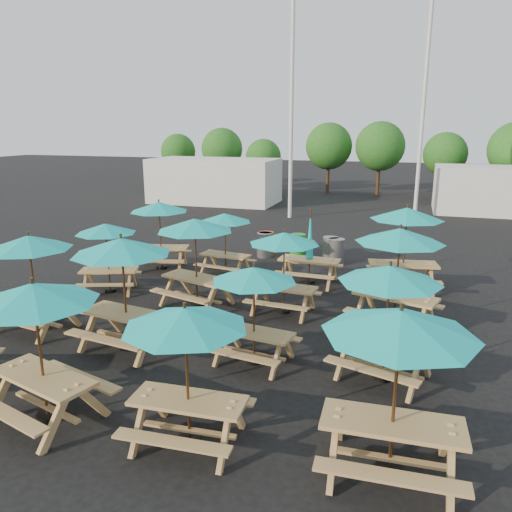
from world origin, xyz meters
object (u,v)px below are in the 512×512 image
(picnic_unit_2, at_px, (106,233))
(picnic_unit_3, at_px, (159,211))
(picnic_unit_4, at_px, (34,303))
(picnic_unit_5, at_px, (122,254))
(picnic_unit_11, at_px, (310,253))
(picnic_unit_8, at_px, (185,327))
(waste_bin_0, at_px, (265,245))
(waste_bin_3, at_px, (331,250))
(waste_bin_2, at_px, (298,246))
(picnic_unit_13, at_px, (389,282))
(picnic_unit_12, at_px, (400,334))
(picnic_unit_14, at_px, (400,242))
(picnic_unit_1, at_px, (29,249))
(picnic_unit_9, at_px, (254,281))
(picnic_unit_15, at_px, (407,219))
(waste_bin_4, at_px, (336,252))
(picnic_unit_6, at_px, (195,231))
(picnic_unit_10, at_px, (284,244))
(waste_bin_1, at_px, (266,244))
(picnic_unit_7, at_px, (225,222))

(picnic_unit_2, relative_size, picnic_unit_3, 0.93)
(picnic_unit_4, bearing_deg, picnic_unit_5, 109.79)
(picnic_unit_11, bearing_deg, picnic_unit_8, -88.34)
(waste_bin_0, bearing_deg, waste_bin_3, 0.47)
(picnic_unit_3, distance_m, waste_bin_2, 5.29)
(picnic_unit_13, bearing_deg, picnic_unit_12, -67.18)
(waste_bin_3, bearing_deg, picnic_unit_14, -66.16)
(picnic_unit_2, xyz_separation_m, picnic_unit_14, (8.25, -0.27, 0.36))
(picnic_unit_1, relative_size, picnic_unit_14, 0.90)
(picnic_unit_9, bearing_deg, picnic_unit_15, 72.75)
(picnic_unit_11, bearing_deg, waste_bin_4, 82.10)
(picnic_unit_4, relative_size, picnic_unit_15, 0.99)
(picnic_unit_6, distance_m, picnic_unit_10, 2.44)
(picnic_unit_6, relative_size, waste_bin_1, 2.76)
(picnic_unit_9, bearing_deg, waste_bin_3, 96.76)
(picnic_unit_3, xyz_separation_m, picnic_unit_6, (2.69, -3.02, 0.09))
(picnic_unit_9, distance_m, waste_bin_4, 8.39)
(picnic_unit_3, bearing_deg, waste_bin_3, 11.17)
(picnic_unit_5, distance_m, waste_bin_3, 9.38)
(picnic_unit_14, height_order, waste_bin_4, picnic_unit_14)
(picnic_unit_5, distance_m, picnic_unit_10, 4.23)
(picnic_unit_3, height_order, picnic_unit_8, picnic_unit_3)
(picnic_unit_5, xyz_separation_m, picnic_unit_15, (5.73, 6.08, -0.00))
(picnic_unit_2, distance_m, picnic_unit_3, 2.76)
(picnic_unit_8, relative_size, picnic_unit_15, 0.89)
(picnic_unit_6, xyz_separation_m, waste_bin_4, (3.03, 5.45, -1.65))
(picnic_unit_9, bearing_deg, waste_bin_0, 113.36)
(picnic_unit_12, relative_size, waste_bin_0, 2.71)
(waste_bin_4, bearing_deg, picnic_unit_11, -100.48)
(picnic_unit_1, relative_size, picnic_unit_11, 0.99)
(picnic_unit_7, bearing_deg, picnic_unit_1, -106.57)
(picnic_unit_2, distance_m, waste_bin_3, 7.99)
(picnic_unit_13, bearing_deg, picnic_unit_7, 151.16)
(picnic_unit_1, xyz_separation_m, waste_bin_3, (5.81, 8.39, -1.57))
(waste_bin_3, distance_m, waste_bin_4, 0.33)
(picnic_unit_5, bearing_deg, picnic_unit_10, 57.62)
(picnic_unit_8, bearing_deg, picnic_unit_9, 84.73)
(picnic_unit_2, height_order, picnic_unit_5, picnic_unit_5)
(picnic_unit_1, xyz_separation_m, picnic_unit_6, (3.03, 2.72, 0.08))
(picnic_unit_7, height_order, picnic_unit_15, picnic_unit_15)
(waste_bin_2, bearing_deg, picnic_unit_7, -123.82)
(picnic_unit_1, xyz_separation_m, waste_bin_0, (3.31, 8.37, -1.57))
(waste_bin_1, bearing_deg, picnic_unit_7, -102.19)
(picnic_unit_13, bearing_deg, picnic_unit_8, -115.12)
(picnic_unit_3, relative_size, picnic_unit_7, 1.15)
(picnic_unit_8, bearing_deg, picnic_unit_3, 117.61)
(picnic_unit_1, distance_m, picnic_unit_11, 8.00)
(picnic_unit_7, distance_m, waste_bin_4, 4.32)
(picnic_unit_1, relative_size, waste_bin_2, 2.56)
(picnic_unit_1, height_order, picnic_unit_5, picnic_unit_5)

